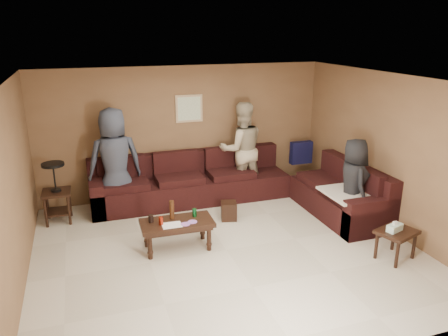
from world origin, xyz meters
The scene contains 10 objects.
room centered at (0.00, 0.00, 1.66)m, with size 5.60×5.50×2.50m.
sectional_sofa centered at (0.81, 1.52, 0.33)m, with size 4.65×2.90×0.97m.
coffee_table centered at (-0.68, 0.29, 0.38)m, with size 1.08×0.56×0.72m.
end_table_left centered at (-2.38, 1.87, 0.54)m, with size 0.47×0.47×1.04m.
side_table_right centered at (2.20, -1.00, 0.38)m, with size 0.64×0.58×0.58m.
waste_bin centered at (0.40, 1.03, 0.16)m, with size 0.26×0.26×0.31m, color black.
wall_art centered at (0.10, 2.48, 1.70)m, with size 0.52×0.04×0.52m.
person_left centered at (-1.37, 1.96, 0.95)m, with size 0.92×0.60×1.89m, color #303543.
person_middle centered at (1.03, 2.10, 0.92)m, with size 0.89×0.70×1.84m, color tan.
person_right centered at (2.23, 0.15, 0.75)m, with size 0.73×0.47×1.49m, color black.
Camera 1 is at (-1.89, -5.50, 3.17)m, focal length 35.00 mm.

